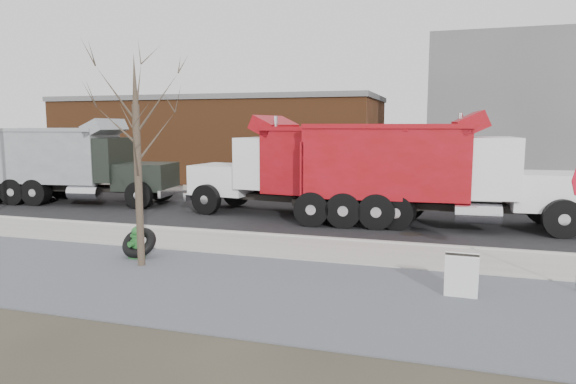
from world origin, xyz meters
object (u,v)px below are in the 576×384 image
(sandwich_board, at_px, (461,276))
(dump_truck_red_a, at_px, (424,169))
(truck_tire, at_px, (139,243))
(dump_truck_red_b, at_px, (310,167))
(fire_hydrant, at_px, (136,244))
(dump_truck_grey, at_px, (75,161))

(sandwich_board, xyz_separation_m, dump_truck_red_a, (-1.10, 7.69, 1.50))
(truck_tire, xyz_separation_m, sandwich_board, (8.08, -0.90, 0.08))
(dump_truck_red_a, bearing_deg, dump_truck_red_b, 170.69)
(dump_truck_red_a, xyz_separation_m, dump_truck_red_b, (-4.18, 0.40, -0.05))
(fire_hydrant, bearing_deg, dump_truck_grey, 156.51)
(sandwich_board, distance_m, dump_truck_red_a, 7.91)
(dump_truck_red_a, bearing_deg, sandwich_board, -85.64)
(sandwich_board, height_order, dump_truck_grey, dump_truck_grey)
(truck_tire, height_order, sandwich_board, sandwich_board)
(truck_tire, distance_m, dump_truck_grey, 11.26)
(truck_tire, bearing_deg, dump_truck_grey, 137.37)
(truck_tire, height_order, dump_truck_grey, dump_truck_grey)
(sandwich_board, distance_m, dump_truck_grey, 18.42)
(truck_tire, bearing_deg, dump_truck_red_b, 68.74)
(dump_truck_red_b, xyz_separation_m, dump_truck_grey, (-11.01, 0.38, -0.04))
(dump_truck_red_b, distance_m, dump_truck_grey, 11.02)
(sandwich_board, bearing_deg, dump_truck_red_b, 125.19)
(dump_truck_red_a, bearing_deg, truck_tire, -139.62)
(truck_tire, distance_m, dump_truck_red_b, 7.86)
(fire_hydrant, distance_m, dump_truck_red_a, 9.94)
(fire_hydrant, xyz_separation_m, dump_truck_grey, (-8.18, 7.64, 1.50))
(dump_truck_red_a, distance_m, dump_truck_red_b, 4.20)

